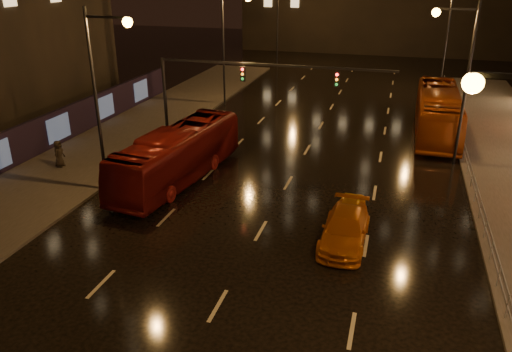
# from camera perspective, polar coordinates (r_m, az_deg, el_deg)

# --- Properties ---
(ground) EXTENTS (140.00, 140.00, 0.00)m
(ground) POSITION_cam_1_polar(r_m,az_deg,el_deg) (33.09, 5.22, 1.88)
(ground) COLOR black
(ground) RESTS_ON ground
(sidewalk_left) EXTENTS (7.00, 70.00, 0.15)m
(sidewalk_left) POSITION_cam_1_polar(r_m,az_deg,el_deg) (33.90, -19.57, 1.26)
(sidewalk_left) COLOR #38332D
(sidewalk_left) RESTS_ON ground
(traffic_signal) EXTENTS (15.31, 0.32, 6.20)m
(traffic_signal) POSITION_cam_1_polar(r_m,az_deg,el_deg) (32.99, -3.28, 10.47)
(traffic_signal) COLOR black
(traffic_signal) RESTS_ON ground
(railing_right) EXTENTS (0.05, 56.00, 1.00)m
(railing_right) POSITION_cam_1_polar(r_m,az_deg,el_deg) (30.75, 23.48, 0.12)
(railing_right) COLOR #99999E
(railing_right) RESTS_ON sidewalk_right
(bus_red) EXTENTS (3.92, 11.52, 3.15)m
(bus_red) POSITION_cam_1_polar(r_m,az_deg,el_deg) (29.70, -8.88, 2.45)
(bus_red) COLOR #65100E
(bus_red) RESTS_ON ground
(bus_curb) EXTENTS (3.01, 12.40, 3.45)m
(bus_curb) POSITION_cam_1_polar(r_m,az_deg,el_deg) (39.99, 20.06, 6.88)
(bus_curb) COLOR #8B360D
(bus_curb) RESTS_ON ground
(taxi_near) EXTENTS (1.44, 3.49, 1.18)m
(taxi_near) POSITION_cam_1_polar(r_m,az_deg,el_deg) (25.09, 10.66, -4.08)
(taxi_near) COLOR orange
(taxi_near) RESTS_ON ground
(taxi_far) EXTENTS (2.08, 4.92, 1.42)m
(taxi_far) POSITION_cam_1_polar(r_m,az_deg,el_deg) (23.27, 10.14, -5.98)
(taxi_far) COLOR #B95A11
(taxi_far) RESTS_ON ground
(pedestrian_c) EXTENTS (0.61, 0.88, 1.71)m
(pedestrian_c) POSITION_cam_1_polar(r_m,az_deg,el_deg) (33.45, -21.61, 2.38)
(pedestrian_c) COLOR black
(pedestrian_c) RESTS_ON sidewalk_left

